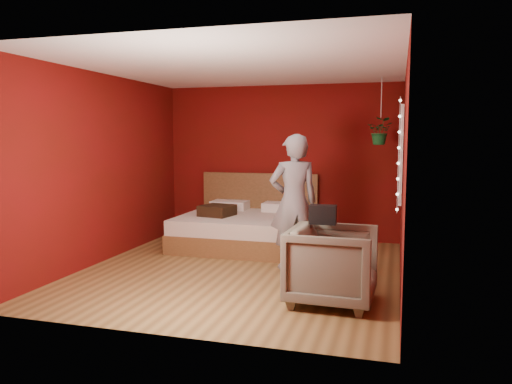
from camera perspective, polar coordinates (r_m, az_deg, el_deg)
name	(u,v)px	position (r m, az deg, el deg)	size (l,w,h in m)	color
floor	(241,270)	(6.60, -1.74, -8.89)	(4.50, 4.50, 0.00)	olive
room_walls	(240,141)	(6.37, -1.79, 5.85)	(4.04, 4.54, 2.62)	#6A0B0C
window	(401,154)	(6.97, 16.20, 4.17)	(0.05, 0.97, 1.27)	white
fairy_lights	(399,156)	(6.44, 15.99, 4.02)	(0.04, 0.04, 1.45)	silver
bed	(247,228)	(7.97, -1.02, -4.11)	(2.02, 1.72, 1.11)	brown
person	(294,202)	(6.54, 4.32, -1.14)	(0.64, 0.42, 1.77)	gray
armchair	(332,265)	(5.29, 8.73, -8.26)	(0.86, 0.89, 0.81)	#696453
handbag	(323,215)	(5.34, 7.65, -2.57)	(0.28, 0.14, 0.20)	black
throw_pillow	(217,210)	(7.82, -4.46, -2.11)	(0.46, 0.46, 0.16)	black
hanging_plant	(381,131)	(7.66, 14.04, 6.76)	(0.41, 0.37, 0.99)	silver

